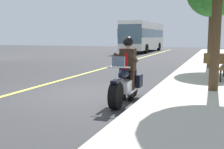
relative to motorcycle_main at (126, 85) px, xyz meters
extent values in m
plane|color=#333335|center=(-0.47, -1.55, -0.45)|extent=(80.00, 80.00, 0.00)
cube|color=#E5DB4C|center=(-0.47, -3.55, -0.45)|extent=(60.00, 0.16, 0.01)
cylinder|color=black|center=(0.85, 0.02, -0.12)|extent=(0.67, 0.22, 0.66)
cylinder|color=black|center=(-0.70, -0.02, -0.12)|extent=(0.67, 0.22, 0.66)
cube|color=silver|center=(0.05, 0.00, -0.03)|extent=(0.57, 0.30, 0.32)
ellipsoid|color=black|center=(0.25, 0.00, 0.33)|extent=(0.57, 0.30, 0.24)
cube|color=black|center=(-0.30, -0.01, 0.29)|extent=(0.71, 0.30, 0.12)
cube|color=black|center=(-0.66, 0.20, 0.03)|extent=(0.40, 0.13, 0.36)
cube|color=black|center=(-0.65, -0.24, 0.03)|extent=(0.40, 0.13, 0.36)
cylinder|color=silver|center=(0.83, 0.02, 0.15)|extent=(0.35, 0.06, 0.76)
cylinder|color=silver|center=(0.67, 0.02, 0.55)|extent=(0.05, 0.60, 0.04)
cube|color=black|center=(0.85, 0.02, 0.23)|extent=(0.36, 0.17, 0.06)
cylinder|color=silver|center=(-0.26, 0.15, -0.19)|extent=(0.90, 0.11, 0.08)
cube|color=slate|center=(0.65, 0.02, 0.67)|extent=(0.05, 0.32, 0.28)
cylinder|color=black|center=(-0.21, 0.11, -0.03)|extent=(0.14, 0.14, 0.84)
cube|color=black|center=(-0.15, 0.11, -0.40)|extent=(0.26, 0.12, 0.10)
cylinder|color=black|center=(-0.20, -0.13, -0.03)|extent=(0.14, 0.14, 0.84)
cube|color=black|center=(-0.14, -0.13, -0.40)|extent=(0.26, 0.12, 0.10)
cube|color=black|center=(-0.20, -0.01, 0.67)|extent=(0.33, 0.41, 0.60)
cube|color=red|center=(-0.04, 0.00, 0.63)|extent=(0.03, 0.07, 0.44)
cylinder|color=black|center=(-0.03, 0.22, 0.73)|extent=(0.55, 0.12, 0.28)
cylinder|color=black|center=(-0.02, -0.22, 0.73)|extent=(0.55, 0.12, 0.28)
sphere|color=tan|center=(-0.20, -0.01, 1.10)|extent=(0.22, 0.22, 0.22)
sphere|color=black|center=(-0.20, -0.01, 1.15)|extent=(0.28, 0.28, 0.28)
cube|color=white|center=(-24.75, -5.80, 1.32)|extent=(11.00, 2.50, 2.85)
cube|color=slate|center=(-24.75, -5.80, 1.65)|extent=(11.04, 2.52, 0.90)
cube|color=slate|center=(-19.25, -5.80, 1.55)|extent=(0.06, 2.40, 1.90)
cube|color=white|center=(-24.75, -5.80, 2.80)|extent=(11.00, 2.50, 0.10)
cylinder|color=black|center=(-21.15, -4.60, 0.05)|extent=(1.00, 0.30, 1.00)
cylinder|color=black|center=(-21.15, -7.00, 0.05)|extent=(1.00, 0.30, 1.00)
cylinder|color=black|center=(-27.95, -4.60, 0.05)|extent=(1.00, 0.30, 1.00)
cylinder|color=black|center=(-27.95, -7.00, 0.05)|extent=(1.00, 0.30, 1.00)
cube|color=black|center=(-3.41, 2.41, -0.09)|extent=(0.06, 0.06, 0.42)
cube|color=black|center=(-4.90, 2.54, -0.09)|extent=(0.06, 0.06, 0.42)
cylinder|color=#4C3823|center=(-7.95, 1.93, 1.12)|extent=(0.28, 0.28, 2.85)
cylinder|color=#42301E|center=(-1.69, 2.19, 1.16)|extent=(0.28, 0.28, 2.92)
camera|label=1|loc=(7.03, 2.25, 1.28)|focal=44.78mm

